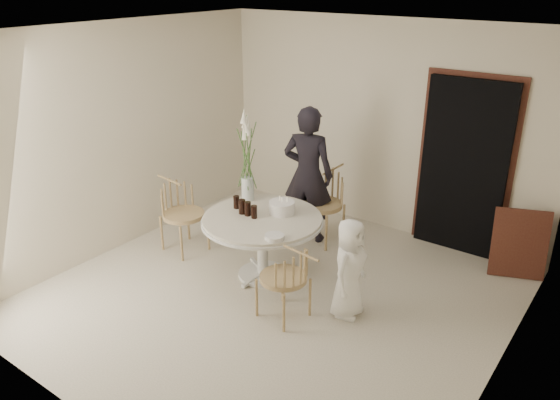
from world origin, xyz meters
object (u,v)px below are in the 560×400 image
Objects in this scene: table at (262,226)px; chair_far at (327,194)px; chair_right at (292,274)px; girl at (308,175)px; chair_left at (177,205)px; birthday_cake at (282,207)px; flower_vase at (247,160)px; boy at (349,269)px.

chair_far is (0.05, 1.26, -0.03)m from table.
chair_far is at bearing -150.49° from chair_right.
girl is at bearing -143.14° from chair_right.
chair_left is 1.43m from birthday_cake.
boy is at bearing -13.44° from flower_vase.
table is 1.46× the size of chair_far.
girl is 0.91m from birthday_cake.
chair_far is 0.88× the size of boy.
table is at bearing -92.09° from chair_far.
chair_far is 0.53× the size of girl.
table is 1.12m from girl.
girl is 1.67× the size of boy.
boy is (1.08, -1.35, -0.07)m from chair_far.
chair_left is at bearing -134.85° from chair_far.
chair_right is at bearing -94.67° from chair_left.
chair_left is at bearing -169.24° from birthday_cake.
table is 0.77× the size of girl.
flower_vase is at bearing 146.44° from table.
chair_far is 0.84× the size of flower_vase.
table is at bearing -33.56° from flower_vase.
chair_far is 0.37m from girl.
chair_far is at bearing -151.74° from girl.
birthday_cake is at bearing 68.79° from boy.
boy is (0.38, 0.43, -0.01)m from chair_right.
chair_left is at bearing -177.53° from table.
flower_vase is (-0.55, 0.08, 0.41)m from birthday_cake.
boy is at bearing -50.88° from chair_far.
chair_left is at bearing -94.77° from chair_right.
chair_right is at bearing 133.11° from boy.
chair_right is 0.75× the size of flower_vase.
chair_far reaches higher than table.
flower_vase is (-0.44, 0.29, 0.59)m from table.
chair_far is 1.91m from chair_right.
chair_left is 0.85× the size of boy.
chair_left is 0.51× the size of girl.
chair_left is (-1.33, -1.32, -0.02)m from chair_far.
chair_left reaches higher than table.
table is 0.79m from flower_vase.
chair_right is at bearing -68.09° from chair_far.
table is 1.28m from chair_left.
chair_right is 2.87× the size of birthday_cake.
chair_far reaches higher than chair_right.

